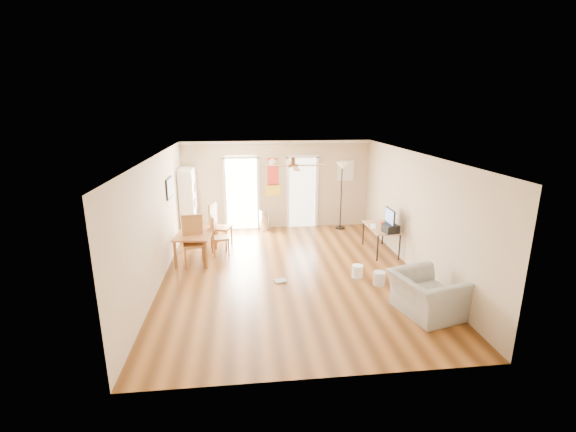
{
  "coord_description": "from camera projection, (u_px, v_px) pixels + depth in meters",
  "views": [
    {
      "loc": [
        -0.96,
        -7.99,
        3.56
      ],
      "look_at": [
        0.0,
        0.6,
        1.15
      ],
      "focal_mm": 24.65,
      "sensor_mm": 36.0,
      "label": 1
    }
  ],
  "objects": [
    {
      "name": "wall_right",
      "position": [
        416.0,
        213.0,
        8.65
      ],
      "size": [
        0.04,
        7.0,
        2.6
      ],
      "primitive_type": null,
      "color": "beige",
      "rests_on": "floor"
    },
    {
      "name": "bathroom_doorway",
      "position": [
        302.0,
        193.0,
        11.84
      ],
      "size": [
        0.8,
        0.1,
        2.1
      ],
      "primitive_type": null,
      "color": "white",
      "rests_on": "wall_back"
    },
    {
      "name": "ceiling_fan",
      "position": [
        293.0,
        166.0,
        7.77
      ],
      "size": [
        1.24,
        1.24,
        0.2
      ],
      "primitive_type": null,
      "color": "#593819",
      "rests_on": "ceiling"
    },
    {
      "name": "framed_poster",
      "position": [
        169.0,
        188.0,
        9.3
      ],
      "size": [
        0.04,
        0.66,
        0.48
      ],
      "primitive_type": "cube",
      "color": "black",
      "rests_on": "wall_left"
    },
    {
      "name": "computer_desk",
      "position": [
        380.0,
        239.0,
        9.91
      ],
      "size": [
        0.62,
        1.23,
        0.66
      ],
      "primitive_type": null,
      "color": "tan",
      "rests_on": "floor"
    },
    {
      "name": "floor",
      "position": [
        291.0,
        273.0,
        8.71
      ],
      "size": [
        7.0,
        7.0,
        0.0
      ],
      "primitive_type": "plane",
      "color": "brown",
      "rests_on": "ground"
    },
    {
      "name": "ceiling",
      "position": [
        291.0,
        155.0,
        8.01
      ],
      "size": [
        5.5,
        7.0,
        0.0
      ],
      "primitive_type": null,
      "color": "silver",
      "rests_on": "floor"
    },
    {
      "name": "wall_front",
      "position": [
        324.0,
        291.0,
        5.01
      ],
      "size": [
        5.5,
        0.04,
        2.6
      ],
      "primitive_type": null,
      "color": "beige",
      "rests_on": "floor"
    },
    {
      "name": "dining_chair_right_b",
      "position": [
        220.0,
        236.0,
        9.68
      ],
      "size": [
        0.49,
        0.49,
        0.99
      ],
      "primitive_type": null,
      "rotation": [
        0.0,
        0.0,
        1.79
      ],
      "color": "#9C6432",
      "rests_on": "floor"
    },
    {
      "name": "keyboard",
      "position": [
        373.0,
        226.0,
        9.87
      ],
      "size": [
        0.24,
        0.42,
        0.01
      ],
      "primitive_type": "cube",
      "rotation": [
        0.0,
        0.0,
        -0.31
      ],
      "color": "white",
      "rests_on": "computer_desk"
    },
    {
      "name": "dining_chair_near",
      "position": [
        194.0,
        242.0,
        9.02
      ],
      "size": [
        0.54,
        0.54,
        1.14
      ],
      "primitive_type": null,
      "rotation": [
        0.0,
        0.0,
        0.17
      ],
      "color": "#AD7237",
      "rests_on": "floor"
    },
    {
      "name": "kitchen_doorway",
      "position": [
        242.0,
        194.0,
        11.65
      ],
      "size": [
        0.9,
        0.1,
        2.1
      ],
      "primitive_type": null,
      "color": "white",
      "rests_on": "wall_back"
    },
    {
      "name": "crown_molding",
      "position": [
        291.0,
        157.0,
        8.02
      ],
      "size": [
        5.5,
        7.0,
        0.08
      ],
      "primitive_type": null,
      "color": "white",
      "rests_on": "wall_back"
    },
    {
      "name": "orange_bottle",
      "position": [
        382.0,
        226.0,
        9.5
      ],
      "size": [
        0.08,
        0.08,
        0.23
      ],
      "primitive_type": "cylinder",
      "rotation": [
        0.0,
        0.0,
        -0.01
      ],
      "color": "#FA5116",
      "rests_on": "computer_desk"
    },
    {
      "name": "floor_cloth",
      "position": [
        280.0,
        281.0,
        8.29
      ],
      "size": [
        0.29,
        0.25,
        0.04
      ],
      "primitive_type": "cube",
      "rotation": [
        0.0,
        0.0,
        0.25
      ],
      "color": "#989893",
      "rests_on": "floor"
    },
    {
      "name": "bookshelf",
      "position": [
        188.0,
        203.0,
        11.05
      ],
      "size": [
        0.51,
        0.91,
        1.91
      ],
      "primitive_type": null,
      "rotation": [
        0.0,
        0.0,
        -0.16
      ],
      "color": "white",
      "rests_on": "floor"
    },
    {
      "name": "ac_grille",
      "position": [
        345.0,
        171.0,
        11.79
      ],
      "size": [
        0.5,
        0.04,
        0.6
      ],
      "primitive_type": "cube",
      "color": "white",
      "rests_on": "wall_back"
    },
    {
      "name": "wastebasket_b",
      "position": [
        379.0,
        278.0,
        8.12
      ],
      "size": [
        0.26,
        0.26,
        0.28
      ],
      "primitive_type": "cylinder",
      "rotation": [
        0.0,
        0.0,
        -0.04
      ],
      "color": "silver",
      "rests_on": "floor"
    },
    {
      "name": "printer",
      "position": [
        390.0,
        228.0,
        9.39
      ],
      "size": [
        0.38,
        0.42,
        0.19
      ],
      "primitive_type": "cube",
      "rotation": [
        0.0,
        0.0,
        0.18
      ],
      "color": "black",
      "rests_on": "computer_desk"
    },
    {
      "name": "wall_back",
      "position": [
        277.0,
        185.0,
        11.71
      ],
      "size": [
        5.5,
        0.04,
        2.6
      ],
      "primitive_type": null,
      "color": "beige",
      "rests_on": "floor"
    },
    {
      "name": "imac",
      "position": [
        390.0,
        220.0,
        9.45
      ],
      "size": [
        0.21,
        0.59,
        0.54
      ],
      "primitive_type": null,
      "rotation": [
        0.0,
        0.0,
        -0.22
      ],
      "color": "black",
      "rests_on": "computer_desk"
    },
    {
      "name": "wall_decal",
      "position": [
        273.0,
        177.0,
        11.61
      ],
      "size": [
        0.46,
        0.03,
        1.1
      ],
      "primitive_type": "cube",
      "color": "red",
      "rests_on": "wall_back"
    },
    {
      "name": "dining_table",
      "position": [
        197.0,
        245.0,
        9.5
      ],
      "size": [
        0.95,
        1.43,
        0.68
      ],
      "primitive_type": null,
      "rotation": [
        0.0,
        0.0,
        -0.11
      ],
      "color": "#945F2F",
      "rests_on": "floor"
    },
    {
      "name": "trash_can",
      "position": [
        265.0,
        220.0,
        11.69
      ],
      "size": [
        0.31,
        0.31,
        0.61
      ],
      "primitive_type": "cylinder",
      "rotation": [
        0.0,
        0.0,
        -0.1
      ],
      "color": "silver",
      "rests_on": "floor"
    },
    {
      "name": "torchiere_lamp",
      "position": [
        341.0,
        196.0,
        11.67
      ],
      "size": [
        0.44,
        0.44,
        1.99
      ],
      "primitive_type": null,
      "rotation": [
        0.0,
        0.0,
        0.18
      ],
      "color": "black",
      "rests_on": "floor"
    },
    {
      "name": "wastebasket_a",
      "position": [
        357.0,
        271.0,
        8.48
      ],
      "size": [
        0.29,
        0.29,
        0.27
      ],
      "primitive_type": "cylinder",
      "rotation": [
        0.0,
        0.0,
        -0.26
      ],
      "color": "white",
      "rests_on": "floor"
    },
    {
      "name": "armchair",
      "position": [
        426.0,
        295.0,
        6.93
      ],
      "size": [
        1.24,
        1.34,
        0.73
      ],
      "primitive_type": "imported",
      "rotation": [
        0.0,
        0.0,
        1.83
      ],
      "color": "#9B9C97",
      "rests_on": "floor"
    },
    {
      "name": "dining_chair_right_a",
      "position": [
        221.0,
        225.0,
        10.28
      ],
      "size": [
        0.59,
        0.59,
        1.13
      ],
      "primitive_type": null,
      "rotation": [
        0.0,
        0.0,
        1.25
      ],
      "color": "#A46F35",
      "rests_on": "floor"
    },
    {
      "name": "wall_left",
      "position": [
        158.0,
        221.0,
        8.06
      ],
      "size": [
        0.04,
        7.0,
        2.6
      ],
      "primitive_type": null,
      "color": "beige",
      "rests_on": "floor"
    }
  ]
}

